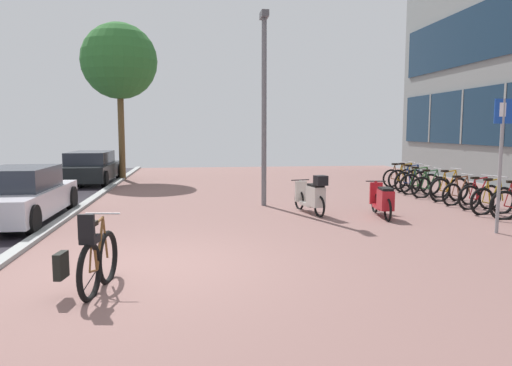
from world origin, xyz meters
TOP-DOWN VIEW (x-y plane):
  - ground at (1.43, 0.00)m, footprint 21.00×40.00m
  - bicycle_foreground at (-0.62, -1.04)m, footprint 0.76×1.46m
  - bicycle_rack_02 at (8.23, 3.72)m, footprint 1.36×0.48m
  - bicycle_rack_03 at (8.35, 4.47)m, footprint 1.32×0.48m
  - bicycle_rack_04 at (8.25, 5.22)m, footprint 1.27×0.48m
  - bicycle_rack_05 at (8.31, 5.98)m, footprint 1.40×0.48m
  - bicycle_rack_06 at (8.12, 6.73)m, footprint 1.34×0.48m
  - bicycle_rack_07 at (8.13, 7.49)m, footprint 1.42×0.48m
  - bicycle_rack_08 at (8.21, 8.24)m, footprint 1.44×0.48m
  - bicycle_rack_09 at (8.32, 8.99)m, footprint 1.42×0.48m
  - bicycle_rack_10 at (8.38, 9.75)m, footprint 1.35×0.48m
  - scooter_near at (3.69, 4.33)m, footprint 0.67×1.73m
  - scooter_mid at (5.29, 3.66)m, footprint 0.55×1.77m
  - parked_car_near at (-3.39, 4.31)m, footprint 1.77×4.21m
  - parked_car_far at (-3.50, 12.67)m, footprint 1.92×4.36m
  - parking_sign at (6.94, 1.61)m, footprint 0.40×0.07m
  - lamp_post at (2.66, 5.88)m, footprint 0.20×0.52m
  - street_tree at (-2.38, 13.70)m, footprint 3.17×3.17m

SIDE VIEW (x-z plane):
  - ground at x=1.43m, z-range -0.09..0.04m
  - bicycle_rack_04 at x=8.25m, z-range -0.14..0.79m
  - bicycle_rack_10 at x=8.38m, z-range -0.14..0.82m
  - bicycle_rack_03 at x=8.35m, z-range -0.14..0.82m
  - bicycle_rack_06 at x=8.12m, z-range -0.15..0.83m
  - bicycle_rack_02 at x=8.23m, z-range -0.15..0.85m
  - bicycle_rack_07 at x=8.13m, z-range -0.15..0.85m
  - bicycle_rack_05 at x=8.31m, z-range -0.15..0.87m
  - bicycle_rack_08 at x=8.21m, z-range -0.15..0.87m
  - bicycle_rack_09 at x=8.32m, z-range -0.16..0.87m
  - bicycle_foreground at x=-0.62m, z-range -0.16..0.98m
  - scooter_mid at x=5.29m, z-range -0.02..0.84m
  - scooter_near at x=3.69m, z-range -0.05..1.00m
  - parked_car_near at x=-3.39m, z-range -0.04..1.23m
  - parked_car_far at x=-3.50m, z-range -0.01..1.24m
  - parking_sign at x=6.94m, z-range 0.31..3.08m
  - lamp_post at x=2.66m, z-range 0.32..5.67m
  - street_tree at x=-2.38m, z-range 1.69..8.29m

